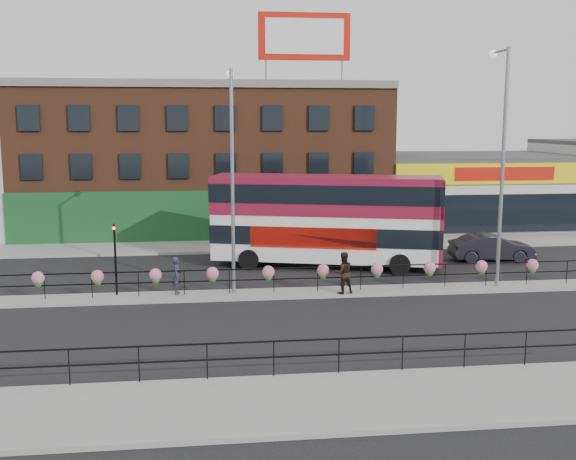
{
  "coord_description": "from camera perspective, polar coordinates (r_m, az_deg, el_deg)",
  "views": [
    {
      "loc": [
        -3.88,
        -29.45,
        7.79
      ],
      "look_at": [
        0.0,
        3.0,
        2.5
      ],
      "focal_mm": 42.0,
      "sensor_mm": 36.0,
      "label": 1
    }
  ],
  "objects": [
    {
      "name": "pedestrian_b",
      "position": [
        30.25,
        4.69,
        -3.63
      ],
      "size": [
        1.15,
        1.01,
        1.88
      ],
      "primitive_type": "imported",
      "rotation": [
        0.0,
        0.0,
        3.31
      ],
      "color": "black",
      "rests_on": "median"
    },
    {
      "name": "lamp_column_west",
      "position": [
        29.86,
        -4.76,
        5.76
      ],
      "size": [
        0.36,
        1.74,
        9.9
      ],
      "color": "gray",
      "rests_on": "median"
    },
    {
      "name": "traffic_light_median",
      "position": [
        30.59,
        -14.45,
        -1.12
      ],
      "size": [
        0.15,
        0.28,
        3.65
      ],
      "color": "black",
      "rests_on": "median"
    },
    {
      "name": "car",
      "position": [
        39.58,
        16.86,
        -1.43
      ],
      "size": [
        2.18,
        4.84,
        1.53
      ],
      "primitive_type": "imported",
      "rotation": [
        0.0,
        0.0,
        1.51
      ],
      "color": "black",
      "rests_on": "ground"
    },
    {
      "name": "median",
      "position": [
        30.69,
        0.67,
        -5.37
      ],
      "size": [
        60.0,
        1.6,
        0.15
      ],
      "primitive_type": "cube",
      "color": "gray",
      "rests_on": "ground"
    },
    {
      "name": "north_pavement",
      "position": [
        42.34,
        -1.45,
        -1.31
      ],
      "size": [
        60.0,
        4.0,
        0.15
      ],
      "primitive_type": "cube",
      "color": "gray",
      "rests_on": "ground"
    },
    {
      "name": "supermarket",
      "position": [
        53.45,
        15.08,
        3.36
      ],
      "size": [
        15.0,
        12.25,
        5.3
      ],
      "color": "silver",
      "rests_on": "ground"
    },
    {
      "name": "ground",
      "position": [
        30.7,
        0.67,
        -5.5
      ],
      "size": [
        120.0,
        120.0,
        0.0
      ],
      "primitive_type": "plane",
      "color": "black",
      "rests_on": "ground"
    },
    {
      "name": "pedestrian_a",
      "position": [
        30.43,
        -9.39,
        -3.83
      ],
      "size": [
        0.72,
        0.56,
        1.69
      ],
      "primitive_type": "imported",
      "rotation": [
        0.0,
        0.0,
        1.44
      ],
      "color": "#282834",
      "rests_on": "median"
    },
    {
      "name": "yellow_line_inner",
      "position": [
        21.58,
        4.1,
        -11.97
      ],
      "size": [
        60.0,
        0.1,
        0.01
      ],
      "primitive_type": "cube",
      "color": "gold",
      "rests_on": "ground"
    },
    {
      "name": "billboard",
      "position": [
        45.21,
        1.4,
        16.04
      ],
      "size": [
        6.0,
        0.29,
        4.4
      ],
      "color": "#BD1208",
      "rests_on": "brick_building"
    },
    {
      "name": "double_decker_bus",
      "position": [
        36.0,
        3.33,
        1.58
      ],
      "size": [
        12.48,
        6.06,
        4.93
      ],
      "color": "silver",
      "rests_on": "ground"
    },
    {
      "name": "south_railing",
      "position": [
        20.6,
        -1.22,
        -10.16
      ],
      "size": [
        20.04,
        0.05,
        1.12
      ],
      "color": "black",
      "rests_on": "south_pavement"
    },
    {
      "name": "yellow_line_outer",
      "position": [
        21.41,
        4.19,
        -12.15
      ],
      "size": [
        60.0,
        0.1,
        0.01
      ],
      "primitive_type": "cube",
      "color": "gold",
      "rests_on": "ground"
    },
    {
      "name": "median_railing",
      "position": [
        30.46,
        0.67,
        -3.6
      ],
      "size": [
        30.04,
        0.56,
        1.23
      ],
      "color": "black",
      "rests_on": "median"
    },
    {
      "name": "brick_building",
      "position": [
        49.48,
        -6.99,
        6.04
      ],
      "size": [
        25.0,
        12.21,
        10.3
      ],
      "color": "brown",
      "rests_on": "ground"
    },
    {
      "name": "lamp_column_east",
      "position": [
        32.65,
        17.59,
        6.76
      ],
      "size": [
        0.39,
        1.92,
        10.95
      ],
      "color": "gray",
      "rests_on": "median"
    },
    {
      "name": "south_pavement",
      "position": [
        19.47,
        5.42,
        -14.19
      ],
      "size": [
        60.0,
        4.0,
        0.15
      ],
      "primitive_type": "cube",
      "color": "gray",
      "rests_on": "ground"
    }
  ]
}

